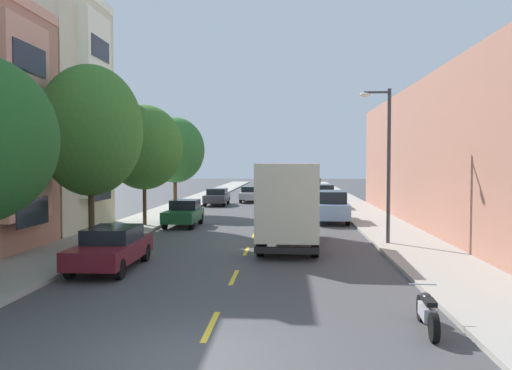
% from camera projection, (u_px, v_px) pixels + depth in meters
% --- Properties ---
extents(ground_plane, '(160.00, 160.00, 0.00)m').
position_uv_depth(ground_plane, '(265.00, 211.00, 39.61)').
color(ground_plane, '#424244').
extents(sidewalk_left, '(3.20, 120.00, 0.14)m').
position_uv_depth(sidewalk_left, '(167.00, 212.00, 38.05)').
color(sidewalk_left, '#A39E93').
rests_on(sidewalk_left, ground_plane).
extents(sidewalk_right, '(3.20, 120.00, 0.14)m').
position_uv_depth(sidewalk_right, '(364.00, 213.00, 37.18)').
color(sidewalk_right, '#A39E93').
rests_on(sidewalk_right, ground_plane).
extents(lane_centerline_dashes, '(0.14, 47.20, 0.01)m').
position_uv_depth(lane_centerline_dashes, '(262.00, 219.00, 34.13)').
color(lane_centerline_dashes, yellow).
rests_on(lane_centerline_dashes, ground_plane).
extents(apartment_block_opposite, '(10.00, 36.00, 8.08)m').
position_uv_depth(apartment_block_opposite, '(507.00, 156.00, 28.62)').
color(apartment_block_opposite, '#B27560').
rests_on(apartment_block_opposite, ground_plane).
extents(street_tree_second, '(4.27, 4.27, 7.53)m').
position_uv_depth(street_tree_second, '(90.00, 131.00, 21.43)').
color(street_tree_second, '#47331E').
rests_on(street_tree_second, sidewalk_left).
extents(street_tree_third, '(4.35, 4.35, 6.78)m').
position_uv_depth(street_tree_third, '(144.00, 147.00, 29.44)').
color(street_tree_third, '#47331E').
rests_on(street_tree_third, sidewalk_left).
extents(street_tree_farthest, '(4.25, 4.25, 6.77)m').
position_uv_depth(street_tree_farthest, '(175.00, 150.00, 37.42)').
color(street_tree_farthest, '#47331E').
rests_on(street_tree_farthest, sidewalk_left).
extents(street_lamp, '(1.35, 0.28, 6.73)m').
position_uv_depth(street_lamp, '(385.00, 154.00, 22.78)').
color(street_lamp, '#38383D').
rests_on(street_lamp, sidewalk_right).
extents(delivery_box_truck, '(2.66, 7.55, 3.63)m').
position_uv_depth(delivery_box_truck, '(290.00, 201.00, 22.50)').
color(delivery_box_truck, beige).
rests_on(delivery_box_truck, ground_plane).
extents(parked_hatchback_forest, '(1.77, 4.01, 1.50)m').
position_uv_depth(parked_hatchback_forest, '(184.00, 213.00, 30.11)').
color(parked_hatchback_forest, '#194C28').
rests_on(parked_hatchback_forest, ground_plane).
extents(parked_wagon_red, '(1.82, 4.70, 1.50)m').
position_uv_depth(parked_wagon_red, '(315.00, 194.00, 47.91)').
color(parked_wagon_red, '#AD1E1E').
rests_on(parked_wagon_red, ground_plane).
extents(parked_suv_sky, '(2.00, 4.82, 1.93)m').
position_uv_depth(parked_suv_sky, '(330.00, 206.00, 32.00)').
color(parked_suv_sky, '#7A9EC6').
rests_on(parked_suv_sky, ground_plane).
extents(parked_suv_orange, '(1.99, 4.82, 1.93)m').
position_uv_depth(parked_suv_orange, '(312.00, 186.00, 59.90)').
color(parked_suv_orange, orange).
rests_on(parked_suv_orange, ground_plane).
extents(parked_suv_white, '(2.04, 4.84, 1.93)m').
position_uv_depth(parked_suv_white, '(322.00, 196.00, 41.57)').
color(parked_suv_white, silver).
rests_on(parked_suv_white, ground_plane).
extents(parked_sedan_charcoal, '(1.80, 4.50, 1.43)m').
position_uv_depth(parked_sedan_charcoal, '(217.00, 196.00, 45.05)').
color(parked_sedan_charcoal, '#333338').
rests_on(parked_sedan_charcoal, ground_plane).
extents(parked_sedan_burgundy, '(1.83, 4.51, 1.43)m').
position_uv_depth(parked_sedan_burgundy, '(111.00, 247.00, 17.97)').
color(parked_sedan_burgundy, maroon).
rests_on(parked_sedan_burgundy, ground_plane).
extents(moving_silver_sedan, '(1.80, 4.50, 1.43)m').
position_uv_depth(moving_silver_sedan, '(251.00, 194.00, 48.86)').
color(moving_silver_sedan, '#B2B5BA').
rests_on(moving_silver_sedan, ground_plane).
extents(parked_motorcycle, '(0.62, 2.05, 0.90)m').
position_uv_depth(parked_motorcycle, '(427.00, 312.00, 11.36)').
color(parked_motorcycle, black).
rests_on(parked_motorcycle, ground_plane).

